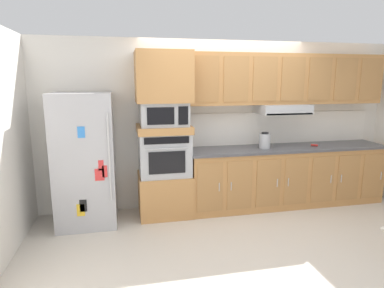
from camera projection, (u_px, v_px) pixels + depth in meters
The scene contains 14 objects.
ground_plane at pixel (244, 230), 4.24m from camera, with size 9.60×9.60×0.00m, color beige.
back_kitchen_wall at pixel (221, 124), 5.06m from camera, with size 6.20×0.12×2.50m, color silver.
refrigerator at pixel (85, 160), 4.31m from camera, with size 0.76×0.73×1.76m.
oven_base_cabinet at pixel (165, 194), 4.71m from camera, with size 0.74×0.62×0.60m, color #B77F47.
built_in_oven at pixel (164, 153), 4.59m from camera, with size 0.70×0.62×0.60m.
appliance_mid_shelf at pixel (164, 129), 4.53m from camera, with size 0.74×0.62×0.10m, color #B77F47.
microwave at pixel (164, 114), 4.48m from camera, with size 0.64×0.54×0.32m.
appliance_upper_cabinet at pixel (163, 77), 4.39m from camera, with size 0.74×0.62×0.68m, color #B77F47.
lower_cabinet_run at pixel (286, 177), 5.07m from camera, with size 3.06×0.63×0.88m.
countertop_slab at pixel (288, 148), 4.98m from camera, with size 3.10×0.64×0.04m, color #4C4C51.
backsplash_panel at pixel (280, 128), 5.21m from camera, with size 3.10×0.02×0.50m, color white.
upper_cabinet_with_hood at pixel (287, 81), 4.90m from camera, with size 3.06×0.48×0.88m.
screwdriver at pixel (315, 145), 5.01m from camera, with size 0.17×0.17×0.03m.
electric_kettle at pixel (265, 141), 4.83m from camera, with size 0.17×0.17×0.24m.
Camera 1 is at (-1.49, -3.71, 1.92)m, focal length 30.47 mm.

